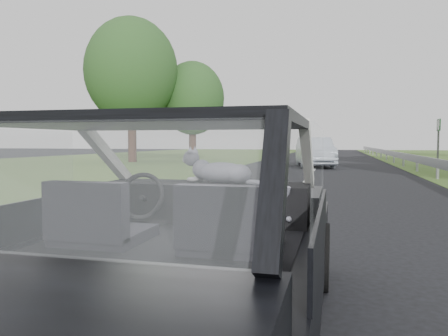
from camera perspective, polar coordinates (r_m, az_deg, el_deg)
The scene contains 10 objects.
subject_car at distance 2.83m, azimuth -6.17°, elevation -8.65°, with size 1.80×4.00×1.45m, color black.
dashboard at distance 3.39m, azimuth -2.45°, elevation -4.47°, with size 1.58×0.45×0.30m, color black.
driver_seat at distance 2.71m, azimuth -16.37°, elevation -5.96°, with size 0.50×0.72×0.42m, color black.
passenger_seat at distance 2.41m, azimuth 0.35°, elevation -7.01°, with size 0.50×0.72×0.42m, color black.
steering_wheel at distance 3.25m, azimuth -10.77°, elevation -3.62°, with size 0.36×0.36×0.04m, color black.
cat at distance 3.33m, azimuth -0.26°, elevation -0.43°, with size 0.62×0.19×0.28m, color gray.
other_car at distance 23.23m, azimuth 11.78°, elevation 2.05°, with size 1.85×4.70×1.54m, color silver.
highway_sign at distance 24.38m, azimuth 26.18°, elevation 2.89°, with size 0.10×0.98×2.44m, color #116F21.
tree_5 at distance 28.95m, azimuth -11.98°, elevation 9.66°, with size 5.91×5.91×8.96m, color #2F5323, non-canonical shape.
tree_6 at distance 30.04m, azimuth -4.14°, elevation 7.21°, with size 4.33×4.33×6.56m, color #2F5323, non-canonical shape.
Camera 1 is at (0.98, -2.58, 1.32)m, focal length 35.00 mm.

